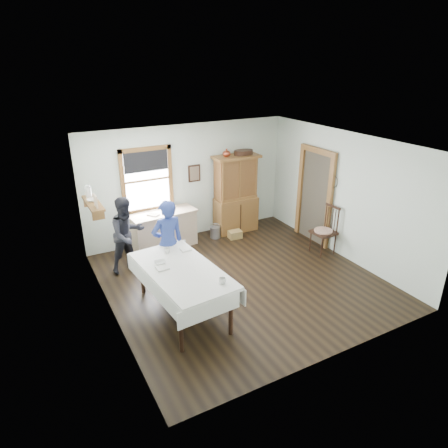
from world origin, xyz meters
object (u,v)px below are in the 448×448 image
(wicker_basket, at_px, (235,234))
(pail, at_px, (215,232))
(china_hutch, at_px, (236,194))
(work_counter, at_px, (164,230))
(spindle_chair, at_px, (324,230))
(woman_blue, at_px, (168,246))
(figure_dark, at_px, (128,237))
(dining_table, at_px, (183,291))

(wicker_basket, bearing_deg, pail, 147.52)
(china_hutch, xyz_separation_m, pail, (-0.66, -0.15, -0.82))
(work_counter, xyz_separation_m, spindle_chair, (3.01, -1.95, 0.12))
(work_counter, height_order, wicker_basket, work_counter)
(wicker_basket, bearing_deg, woman_blue, -150.84)
(figure_dark, bearing_deg, pail, -1.61)
(work_counter, bearing_deg, dining_table, -108.55)
(pail, bearing_deg, work_counter, 176.52)
(dining_table, bearing_deg, pail, 52.53)
(wicker_basket, relative_size, figure_dark, 0.22)
(figure_dark, bearing_deg, china_hutch, -1.86)
(pail, bearing_deg, spindle_chair, -47.16)
(pail, height_order, wicker_basket, pail)
(pail, height_order, woman_blue, woman_blue)
(figure_dark, bearing_deg, dining_table, -94.21)
(pail, bearing_deg, wicker_basket, -32.48)
(china_hutch, distance_m, wicker_basket, 0.99)
(spindle_chair, relative_size, wicker_basket, 3.51)
(figure_dark, bearing_deg, spindle_chair, -33.58)
(woman_blue, height_order, figure_dark, woman_blue)
(dining_table, xyz_separation_m, woman_blue, (0.15, 1.01, 0.37))
(wicker_basket, distance_m, figure_dark, 2.76)
(wicker_basket, distance_m, woman_blue, 2.56)
(work_counter, distance_m, china_hutch, 2.00)
(china_hutch, height_order, spindle_chair, china_hutch)
(wicker_basket, height_order, figure_dark, figure_dark)
(dining_table, height_order, figure_dark, figure_dark)
(wicker_basket, xyz_separation_m, figure_dark, (-2.67, -0.30, 0.63))
(work_counter, height_order, china_hutch, china_hutch)
(spindle_chair, height_order, wicker_basket, spindle_chair)
(dining_table, relative_size, spindle_chair, 1.90)
(pail, bearing_deg, dining_table, -127.47)
(pail, xyz_separation_m, figure_dark, (-2.26, -0.56, 0.59))
(work_counter, bearing_deg, wicker_basket, -16.30)
(dining_table, height_order, pail, dining_table)
(pail, relative_size, figure_dark, 0.19)
(dining_table, height_order, wicker_basket, dining_table)
(pail, bearing_deg, woman_blue, -140.07)
(spindle_chair, bearing_deg, work_counter, 143.96)
(dining_table, bearing_deg, wicker_basket, 43.84)
(wicker_basket, bearing_deg, china_hutch, 58.36)
(dining_table, bearing_deg, woman_blue, 81.69)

